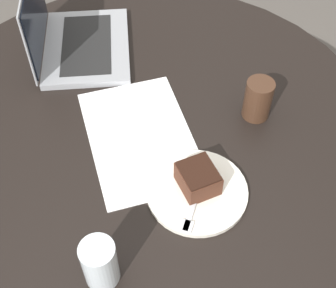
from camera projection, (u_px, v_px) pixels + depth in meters
ground_plane at (151, 249)px, 1.72m from camera, size 12.00×12.00×0.00m
dining_table at (144, 152)px, 1.28m from camera, size 1.21×1.21×0.71m
paper_document at (140, 137)px, 1.14m from camera, size 0.42×0.32×0.00m
plate at (197, 191)px, 1.04m from camera, size 0.23×0.23×0.01m
cake_slice at (198, 178)px, 1.02m from camera, size 0.09×0.08×0.06m
fork at (193, 205)px, 1.00m from camera, size 0.13×0.14×0.00m
coffee_glass at (258, 99)px, 1.15m from camera, size 0.07×0.07×0.11m
water_glass at (100, 263)px, 0.88m from camera, size 0.07×0.07×0.11m
laptop at (74, 39)px, 1.32m from camera, size 0.40×0.36×0.23m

